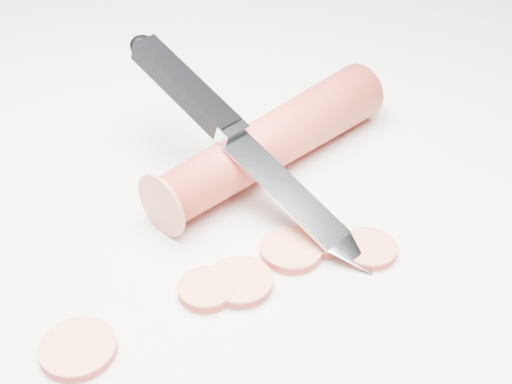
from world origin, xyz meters
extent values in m
plane|color=silver|center=(0.00, 0.00, 0.00)|extent=(2.40, 2.40, 0.00)
cylinder|color=red|center=(0.04, 0.05, 0.02)|extent=(0.18, 0.15, 0.04)
cylinder|color=#CC6B4B|center=(0.08, -0.05, 0.00)|extent=(0.03, 0.03, 0.01)
cylinder|color=#CC6B4B|center=(0.00, -0.07, 0.00)|extent=(0.04, 0.04, 0.01)
cylinder|color=#CC6B4B|center=(-0.09, -0.10, 0.00)|extent=(0.04, 0.04, 0.01)
cylinder|color=#CC6B4B|center=(0.03, -0.05, 0.00)|extent=(0.04, 0.04, 0.01)
cylinder|color=#CC6B4B|center=(0.05, -0.04, 0.00)|extent=(0.03, 0.03, 0.01)
cylinder|color=#CC6B4B|center=(-0.02, -0.07, 0.00)|extent=(0.03, 0.03, 0.01)
camera|label=1|loc=(-0.04, -0.36, 0.30)|focal=50.00mm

